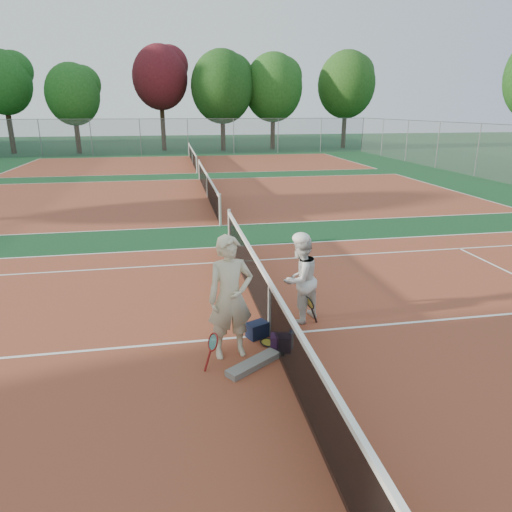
# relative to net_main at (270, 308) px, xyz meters

# --- Properties ---
(ground) EXTENTS (130.00, 130.00, 0.00)m
(ground) POSITION_rel_net_main_xyz_m (0.00, 0.00, -0.51)
(ground) COLOR #0F391B
(ground) RESTS_ON ground
(court_main) EXTENTS (23.77, 10.97, 0.01)m
(court_main) POSITION_rel_net_main_xyz_m (0.00, 0.00, -0.51)
(court_main) COLOR brown
(court_main) RESTS_ON ground
(court_far_a) EXTENTS (23.77, 10.97, 0.01)m
(court_far_a) POSITION_rel_net_main_xyz_m (0.00, 13.50, -0.51)
(court_far_a) COLOR brown
(court_far_a) RESTS_ON ground
(court_far_b) EXTENTS (23.77, 10.97, 0.01)m
(court_far_b) POSITION_rel_net_main_xyz_m (0.00, 27.00, -0.51)
(court_far_b) COLOR brown
(court_far_b) RESTS_ON ground
(net_main) EXTENTS (0.10, 10.98, 1.02)m
(net_main) POSITION_rel_net_main_xyz_m (0.00, 0.00, 0.00)
(net_main) COLOR black
(net_main) RESTS_ON ground
(net_far_a) EXTENTS (0.10, 10.98, 1.02)m
(net_far_a) POSITION_rel_net_main_xyz_m (0.00, 13.50, 0.00)
(net_far_a) COLOR black
(net_far_a) RESTS_ON ground
(net_far_b) EXTENTS (0.10, 10.98, 1.02)m
(net_far_b) POSITION_rel_net_main_xyz_m (0.00, 27.00, 0.00)
(net_far_b) COLOR black
(net_far_b) RESTS_ON ground
(fence_back) EXTENTS (32.00, 0.06, 3.00)m
(fence_back) POSITION_rel_net_main_xyz_m (0.00, 34.00, 0.99)
(fence_back) COLOR slate
(fence_back) RESTS_ON ground
(player_a) EXTENTS (0.78, 0.57, 1.99)m
(player_a) POSITION_rel_net_main_xyz_m (-0.74, -0.54, 0.48)
(player_a) COLOR beige
(player_a) RESTS_ON ground
(player_b) EXTENTS (1.01, 0.97, 1.64)m
(player_b) POSITION_rel_net_main_xyz_m (0.67, 0.48, 0.31)
(player_b) COLOR silver
(player_b) RESTS_ON ground
(racket_red) EXTENTS (0.32, 0.34, 0.58)m
(racket_red) POSITION_rel_net_main_xyz_m (-1.06, -0.90, -0.22)
(racket_red) COLOR maroon
(racket_red) RESTS_ON ground
(racket_black_held) EXTENTS (0.33, 0.34, 0.56)m
(racket_black_held) POSITION_rel_net_main_xyz_m (0.80, 0.27, -0.23)
(racket_black_held) COLOR black
(racket_black_held) RESTS_ON ground
(racket_spare) EXTENTS (0.48, 0.66, 0.06)m
(racket_spare) POSITION_rel_net_main_xyz_m (-0.10, -0.33, -0.48)
(racket_spare) COLOR black
(racket_spare) RESTS_ON ground
(sports_bag_navy) EXTENTS (0.42, 0.36, 0.27)m
(sports_bag_navy) POSITION_rel_net_main_xyz_m (-0.22, -0.03, -0.37)
(sports_bag_navy) COLOR black
(sports_bag_navy) RESTS_ON ground
(sports_bag_purple) EXTENTS (0.38, 0.30, 0.27)m
(sports_bag_purple) POSITION_rel_net_main_xyz_m (0.07, -0.55, -0.37)
(sports_bag_purple) COLOR #270F2A
(sports_bag_purple) RESTS_ON ground
(net_cover_canvas) EXTENTS (0.94, 0.74, 0.10)m
(net_cover_canvas) POSITION_rel_net_main_xyz_m (-0.45, -0.97, -0.46)
(net_cover_canvas) COLOR slate
(net_cover_canvas) RESTS_ON ground
(water_bottle) EXTENTS (0.09, 0.09, 0.30)m
(water_bottle) POSITION_rel_net_main_xyz_m (0.25, -0.52, -0.36)
(water_bottle) COLOR silver
(water_bottle) RESTS_ON ground
(tree_back_0) EXTENTS (4.66, 4.66, 8.61)m
(tree_back_0) POSITION_rel_net_main_xyz_m (-15.28, 37.68, 5.39)
(tree_back_0) COLOR #382314
(tree_back_0) RESTS_ON ground
(tree_back_1) EXTENTS (4.55, 4.55, 7.61)m
(tree_back_1) POSITION_rel_net_main_xyz_m (-9.59, 36.87, 4.46)
(tree_back_1) COLOR #382314
(tree_back_1) RESTS_ON ground
(tree_back_maroon) EXTENTS (5.01, 5.01, 9.42)m
(tree_back_maroon) POSITION_rel_net_main_xyz_m (-2.12, 38.55, 6.00)
(tree_back_maroon) COLOR #382314
(tree_back_maroon) RESTS_ON ground
(tree_back_3) EXTENTS (5.70, 5.70, 8.99)m
(tree_back_3) POSITION_rel_net_main_xyz_m (3.42, 37.29, 5.19)
(tree_back_3) COLOR #382314
(tree_back_3) RESTS_ON ground
(tree_back_4) EXTENTS (5.51, 5.51, 8.89)m
(tree_back_4) POSITION_rel_net_main_xyz_m (8.36, 37.92, 5.19)
(tree_back_4) COLOR #382314
(tree_back_4) RESTS_ON ground
(tree_back_5) EXTENTS (5.57, 5.57, 9.25)m
(tree_back_5) POSITION_rel_net_main_xyz_m (15.75, 38.16, 5.52)
(tree_back_5) COLOR #382314
(tree_back_5) RESTS_ON ground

